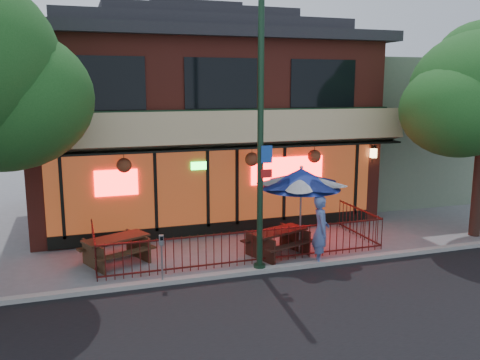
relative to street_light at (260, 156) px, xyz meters
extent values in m
plane|color=gray|center=(0.00, 0.40, -3.15)|extent=(80.00, 80.00, 0.00)
cube|color=#999993|center=(0.00, -0.10, -3.09)|extent=(80.00, 0.25, 0.12)
cube|color=maroon|center=(0.00, 7.60, 0.10)|extent=(12.00, 8.00, 6.50)
cube|color=#59230F|center=(0.00, 3.58, -1.50)|extent=(11.00, 0.06, 2.60)
cube|color=#FF0C0C|center=(2.30, 3.50, -1.05)|extent=(2.60, 0.04, 0.90)
cube|color=#FF0C0C|center=(-3.40, 3.50, -1.15)|extent=(1.30, 0.04, 0.80)
cube|color=#CFB083|center=(0.00, 3.10, 0.40)|extent=(12.20, 1.33, 1.26)
cube|color=black|center=(-3.60, 3.58, 1.85)|extent=(2.40, 0.06, 1.60)
cube|color=black|center=(0.00, 3.58, 1.85)|extent=(2.40, 0.06, 1.60)
cube|color=black|center=(3.60, 3.58, 1.85)|extent=(2.40, 0.06, 1.60)
cube|color=black|center=(0.00, 3.55, -2.90)|extent=(11.00, 0.12, 0.40)
cube|color=#FFC672|center=(5.60, 3.42, -0.60)|extent=(0.18, 0.18, 0.32)
cube|color=slate|center=(9.00, 8.10, -0.15)|extent=(6.00, 7.00, 6.00)
cube|color=#4A1210|center=(0.00, 0.60, -2.20)|extent=(8.40, 0.04, 0.04)
cube|color=#4A1210|center=(0.00, 0.60, -3.03)|extent=(8.40, 0.04, 0.04)
cube|color=#4A1210|center=(-4.20, 1.90, -2.20)|extent=(0.04, 2.60, 0.04)
cube|color=#4A1210|center=(4.20, 1.90, -2.20)|extent=(0.04, 2.60, 0.04)
cylinder|color=#4A1210|center=(0.00, 0.60, -2.65)|extent=(0.02, 0.02, 1.00)
cylinder|color=#16321F|center=(0.00, 0.00, 0.35)|extent=(0.16, 0.16, 7.00)
cylinder|color=#16321F|center=(0.00, 0.00, -3.05)|extent=(0.32, 0.32, 0.20)
cube|color=#194CB2|center=(0.12, -0.15, 0.05)|extent=(0.30, 0.02, 0.45)
cube|color=red|center=(0.12, -0.15, -0.45)|extent=(0.30, 0.02, 0.22)
cylinder|color=#35211A|center=(8.00, 0.90, -0.91)|extent=(0.36, 0.36, 4.48)
cube|color=#402817|center=(-4.24, 1.58, -2.78)|extent=(0.57, 1.20, 0.73)
cube|color=#402817|center=(-2.97, 2.13, -2.78)|extent=(0.57, 1.20, 0.73)
cube|color=#402817|center=(-3.60, 1.85, -2.42)|extent=(1.93, 1.39, 0.06)
cube|color=#402817|center=(-3.38, 1.36, -2.71)|extent=(1.74, 0.97, 0.05)
cube|color=#402817|center=(-3.82, 2.35, -2.71)|extent=(1.74, 0.97, 0.05)
cube|color=#331911|center=(0.34, 0.87, -2.79)|extent=(0.49, 1.22, 0.73)
cube|color=#331911|center=(1.63, 1.34, -2.79)|extent=(0.49, 1.22, 0.73)
cube|color=#331911|center=(0.98, 1.10, -2.42)|extent=(1.91, 1.30, 0.06)
cube|color=#331911|center=(1.17, 0.59, -2.72)|extent=(1.76, 0.86, 0.05)
cube|color=#331911|center=(0.80, 1.61, -2.72)|extent=(1.76, 0.86, 0.05)
cylinder|color=gray|center=(1.69, 1.10, -1.94)|extent=(0.06, 0.06, 2.42)
cone|color=navy|center=(1.69, 1.10, -0.89)|extent=(2.31, 2.31, 0.61)
sphere|color=gray|center=(1.69, 1.10, -0.56)|extent=(0.11, 0.11, 0.11)
imported|color=#576EAF|center=(1.83, 0.05, -2.17)|extent=(0.67, 0.82, 1.95)
cylinder|color=gray|center=(-2.64, -0.08, -2.63)|extent=(0.05, 0.05, 1.04)
cube|color=gray|center=(-2.64, -0.08, -2.00)|extent=(0.13, 0.11, 0.26)
cube|color=black|center=(-2.64, -0.13, -1.94)|extent=(0.08, 0.02, 0.09)
camera|label=1|loc=(-4.56, -12.19, 1.80)|focal=38.00mm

